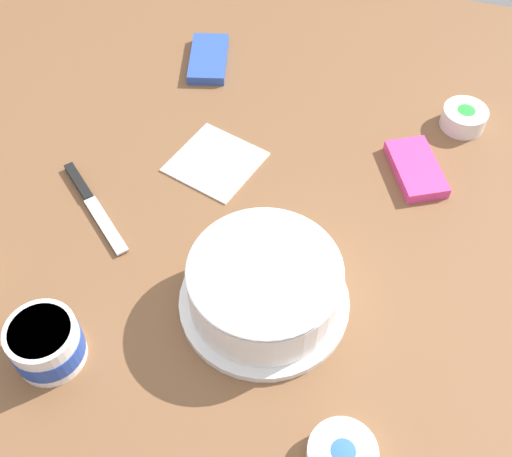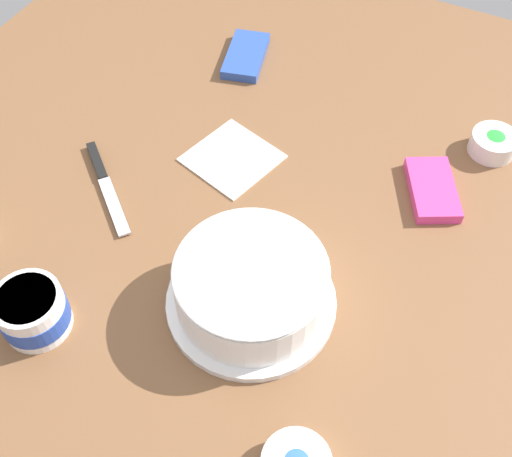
{
  "view_description": "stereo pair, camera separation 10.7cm",
  "coord_description": "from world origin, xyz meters",
  "px_view_note": "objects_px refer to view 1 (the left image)",
  "views": [
    {
      "loc": [
        0.68,
        0.21,
        0.88
      ],
      "look_at": [
        0.06,
        0.03,
        0.04
      ],
      "focal_mm": 44.79,
      "sensor_mm": 36.0,
      "label": 1
    },
    {
      "loc": [
        0.64,
        0.31,
        0.88
      ],
      "look_at": [
        0.06,
        0.03,
        0.04
      ],
      "focal_mm": 44.79,
      "sensor_mm": 36.0,
      "label": 2
    }
  ],
  "objects_px": {
    "frosted_cake": "(264,286)",
    "spreading_knife": "(90,199)",
    "candy_box_upper": "(416,169)",
    "frosting_tub": "(46,343)",
    "candy_box_lower": "(209,59)",
    "sprinkle_bowl_blue": "(342,455)",
    "paper_napkin": "(216,161)",
    "sprinkle_bowl_green": "(464,117)"
  },
  "relations": [
    {
      "from": "sprinkle_bowl_blue",
      "to": "candy_box_lower",
      "type": "relative_size",
      "value": 0.63
    },
    {
      "from": "frosted_cake",
      "to": "spreading_knife",
      "type": "height_order",
      "value": "frosted_cake"
    },
    {
      "from": "frosting_tub",
      "to": "spreading_knife",
      "type": "distance_m",
      "value": 0.31
    },
    {
      "from": "candy_box_upper",
      "to": "paper_napkin",
      "type": "xyz_separation_m",
      "value": [
        0.08,
        -0.36,
        -0.01
      ]
    },
    {
      "from": "frosted_cake",
      "to": "spreading_knife",
      "type": "bearing_deg",
      "value": -107.32
    },
    {
      "from": "candy_box_upper",
      "to": "frosting_tub",
      "type": "bearing_deg",
      "value": -69.06
    },
    {
      "from": "spreading_knife",
      "to": "candy_box_lower",
      "type": "distance_m",
      "value": 0.44
    },
    {
      "from": "frosted_cake",
      "to": "spreading_knife",
      "type": "xyz_separation_m",
      "value": [
        -0.11,
        -0.36,
        -0.05
      ]
    },
    {
      "from": "sprinkle_bowl_green",
      "to": "candy_box_lower",
      "type": "height_order",
      "value": "sprinkle_bowl_green"
    },
    {
      "from": "spreading_knife",
      "to": "sprinkle_bowl_blue",
      "type": "relative_size",
      "value": 2.01
    },
    {
      "from": "candy_box_upper",
      "to": "frosted_cake",
      "type": "bearing_deg",
      "value": -55.93
    },
    {
      "from": "frosted_cake",
      "to": "paper_napkin",
      "type": "relative_size",
      "value": 1.8
    },
    {
      "from": "spreading_knife",
      "to": "candy_box_upper",
      "type": "bearing_deg",
      "value": 113.6
    },
    {
      "from": "spreading_knife",
      "to": "sprinkle_bowl_green",
      "type": "distance_m",
      "value": 0.73
    },
    {
      "from": "frosted_cake",
      "to": "sprinkle_bowl_green",
      "type": "xyz_separation_m",
      "value": [
        -0.51,
        0.26,
        -0.03
      ]
    },
    {
      "from": "frosted_cake",
      "to": "frosting_tub",
      "type": "height_order",
      "value": "frosted_cake"
    },
    {
      "from": "candy_box_lower",
      "to": "candy_box_upper",
      "type": "height_order",
      "value": "candy_box_upper"
    },
    {
      "from": "sprinkle_bowl_blue",
      "to": "frosted_cake",
      "type": "bearing_deg",
      "value": -140.22
    },
    {
      "from": "spreading_knife",
      "to": "sprinkle_bowl_green",
      "type": "relative_size",
      "value": 2.21
    },
    {
      "from": "spreading_knife",
      "to": "candy_box_upper",
      "type": "height_order",
      "value": "candy_box_upper"
    },
    {
      "from": "frosting_tub",
      "to": "sprinkle_bowl_green",
      "type": "relative_size",
      "value": 1.22
    },
    {
      "from": "candy_box_lower",
      "to": "candy_box_upper",
      "type": "xyz_separation_m",
      "value": [
        0.19,
        0.48,
        0.0
      ]
    },
    {
      "from": "sprinkle_bowl_blue",
      "to": "paper_napkin",
      "type": "height_order",
      "value": "sprinkle_bowl_blue"
    },
    {
      "from": "frosted_cake",
      "to": "sprinkle_bowl_blue",
      "type": "bearing_deg",
      "value": 39.78
    },
    {
      "from": "frosted_cake",
      "to": "candy_box_upper",
      "type": "bearing_deg",
      "value": 151.78
    },
    {
      "from": "candy_box_lower",
      "to": "paper_napkin",
      "type": "height_order",
      "value": "candy_box_lower"
    },
    {
      "from": "frosting_tub",
      "to": "spreading_knife",
      "type": "bearing_deg",
      "value": -164.6
    },
    {
      "from": "frosting_tub",
      "to": "paper_napkin",
      "type": "bearing_deg",
      "value": 166.9
    },
    {
      "from": "frosting_tub",
      "to": "candy_box_upper",
      "type": "distance_m",
      "value": 0.71
    },
    {
      "from": "candy_box_lower",
      "to": "sprinkle_bowl_blue",
      "type": "bearing_deg",
      "value": 16.8
    },
    {
      "from": "frosted_cake",
      "to": "frosting_tub",
      "type": "relative_size",
      "value": 2.54
    },
    {
      "from": "sprinkle_bowl_blue",
      "to": "candy_box_lower",
      "type": "distance_m",
      "value": 0.88
    },
    {
      "from": "frosted_cake",
      "to": "sprinkle_bowl_green",
      "type": "distance_m",
      "value": 0.57
    },
    {
      "from": "paper_napkin",
      "to": "spreading_knife",
      "type": "bearing_deg",
      "value": -49.92
    },
    {
      "from": "frosting_tub",
      "to": "candy_box_upper",
      "type": "relative_size",
      "value": 0.75
    },
    {
      "from": "sprinkle_bowl_green",
      "to": "spreading_knife",
      "type": "bearing_deg",
      "value": -57.51
    },
    {
      "from": "frosting_tub",
      "to": "candy_box_upper",
      "type": "bearing_deg",
      "value": 138.66
    },
    {
      "from": "spreading_knife",
      "to": "frosting_tub",
      "type": "bearing_deg",
      "value": 15.4
    },
    {
      "from": "frosted_cake",
      "to": "sprinkle_bowl_green",
      "type": "height_order",
      "value": "frosted_cake"
    },
    {
      "from": "sprinkle_bowl_green",
      "to": "paper_napkin",
      "type": "distance_m",
      "value": 0.5
    },
    {
      "from": "sprinkle_bowl_blue",
      "to": "paper_napkin",
      "type": "bearing_deg",
      "value": -143.83
    },
    {
      "from": "frosted_cake",
      "to": "candy_box_lower",
      "type": "relative_size",
      "value": 1.78
    }
  ]
}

